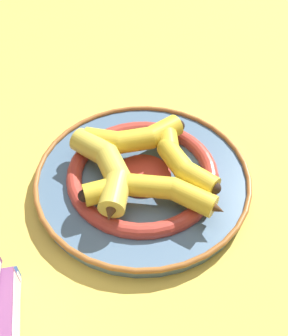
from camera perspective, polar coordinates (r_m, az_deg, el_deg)
ground_plane at (r=0.63m, az=-1.55°, el=-3.57°), size 2.80×2.80×0.00m
decorative_bowl at (r=0.63m, az=0.00°, el=-1.38°), size 0.35×0.35×0.03m
banana_a at (r=0.59m, az=-5.35°, el=-0.12°), size 0.17×0.12×0.04m
banana_b at (r=0.64m, az=-1.84°, el=4.39°), size 0.14×0.15×0.04m
banana_c at (r=0.61m, az=5.00°, el=1.69°), size 0.16×0.10×0.03m
banana_d at (r=0.57m, az=1.20°, el=-3.39°), size 0.19×0.12×0.03m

